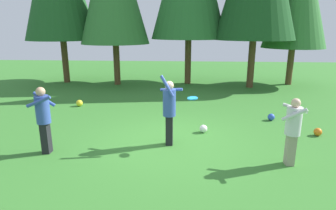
# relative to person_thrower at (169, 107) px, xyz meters

# --- Properties ---
(ground_plane) EXTENTS (40.00, 40.00, 0.00)m
(ground_plane) POSITION_rel_person_thrower_xyz_m (-0.02, 0.23, -1.06)
(ground_plane) COLOR #387A2D
(person_thrower) EXTENTS (0.62, 0.58, 1.95)m
(person_thrower) POSITION_rel_person_thrower_xyz_m (0.00, 0.00, 0.00)
(person_thrower) COLOR black
(person_thrower) RESTS_ON ground_plane
(person_catcher) EXTENTS (0.67, 0.64, 1.59)m
(person_catcher) POSITION_rel_person_thrower_xyz_m (2.86, -1.00, -0.12)
(person_catcher) COLOR gray
(person_catcher) RESTS_ON ground_plane
(person_bystander) EXTENTS (0.62, 0.56, 1.71)m
(person_bystander) POSITION_rel_person_thrower_xyz_m (-3.08, -0.74, -0.04)
(person_bystander) COLOR black
(person_bystander) RESTS_ON ground_plane
(frisbee) EXTENTS (0.38, 0.38, 0.05)m
(frisbee) POSITION_rel_person_thrower_xyz_m (0.60, -0.14, 0.29)
(frisbee) COLOR #2393D1
(ball_white) EXTENTS (0.24, 0.24, 0.24)m
(ball_white) POSITION_rel_person_thrower_xyz_m (0.98, 0.98, -0.94)
(ball_white) COLOR white
(ball_white) RESTS_ON ground_plane
(ball_yellow) EXTENTS (0.26, 0.26, 0.26)m
(ball_yellow) POSITION_rel_person_thrower_xyz_m (-3.89, 3.69, -0.93)
(ball_yellow) COLOR yellow
(ball_yellow) RESTS_ON ground_plane
(ball_orange) EXTENTS (0.23, 0.23, 0.23)m
(ball_orange) POSITION_rel_person_thrower_xyz_m (4.34, 0.93, -0.94)
(ball_orange) COLOR orange
(ball_orange) RESTS_ON ground_plane
(ball_blue) EXTENTS (0.24, 0.24, 0.24)m
(ball_blue) POSITION_rel_person_thrower_xyz_m (3.38, 2.31, -0.94)
(ball_blue) COLOR blue
(ball_blue) RESTS_ON ground_plane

